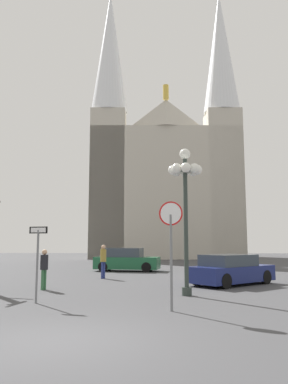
{
  "coord_description": "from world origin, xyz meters",
  "views": [
    {
      "loc": [
        2.06,
        -7.73,
        1.94
      ],
      "look_at": [
        0.72,
        20.58,
        5.67
      ],
      "focal_mm": 35.63,
      "sensor_mm": 36.0,
      "label": 1
    }
  ],
  "objects_px": {
    "pedestrian_walking": "(44,265)",
    "pedestrian_standing": "(103,258)",
    "stop_sign": "(171,235)",
    "one_way_arrow_sign": "(38,255)",
    "street_lamp": "(185,186)",
    "parked_car_far_navy": "(231,270)",
    "parked_car_near_green": "(126,260)",
    "cathedral": "(165,175)"
  },
  "relations": [
    {
      "from": "stop_sign",
      "to": "pedestrian_standing",
      "type": "bearing_deg",
      "value": 109.78
    },
    {
      "from": "parked_car_near_green",
      "to": "parked_car_far_navy",
      "type": "distance_m",
      "value": 9.81
    },
    {
      "from": "one_way_arrow_sign",
      "to": "parked_car_far_navy",
      "type": "height_order",
      "value": "one_way_arrow_sign"
    },
    {
      "from": "stop_sign",
      "to": "one_way_arrow_sign",
      "type": "bearing_deg",
      "value": 164.13
    },
    {
      "from": "pedestrian_standing",
      "to": "stop_sign",
      "type": "bearing_deg",
      "value": -70.22
    },
    {
      "from": "street_lamp",
      "to": "pedestrian_walking",
      "type": "relative_size",
      "value": 3.35
    },
    {
      "from": "street_lamp",
      "to": "pedestrian_walking",
      "type": "xyz_separation_m",
      "value": [
        -5.76,
        1.43,
        -3.05
      ]
    },
    {
      "from": "cathedral",
      "to": "one_way_arrow_sign",
      "type": "height_order",
      "value": "cathedral"
    },
    {
      "from": "parked_car_near_green",
      "to": "parked_car_far_navy",
      "type": "xyz_separation_m",
      "value": [
        5.56,
        -8.09,
        -0.07
      ]
    },
    {
      "from": "cathedral",
      "to": "parked_car_far_navy",
      "type": "height_order",
      "value": "cathedral"
    },
    {
      "from": "one_way_arrow_sign",
      "to": "parked_car_far_navy",
      "type": "relative_size",
      "value": 0.56
    },
    {
      "from": "one_way_arrow_sign",
      "to": "street_lamp",
      "type": "relative_size",
      "value": 0.44
    },
    {
      "from": "parked_car_far_navy",
      "to": "pedestrian_standing",
      "type": "distance_m",
      "value": 6.89
    },
    {
      "from": "parked_car_far_navy",
      "to": "cathedral",
      "type": "bearing_deg",
      "value": 95.27
    },
    {
      "from": "stop_sign",
      "to": "street_lamp",
      "type": "distance_m",
      "value": 3.78
    },
    {
      "from": "parked_car_far_navy",
      "to": "pedestrian_standing",
      "type": "relative_size",
      "value": 2.45
    },
    {
      "from": "pedestrian_standing",
      "to": "parked_car_far_navy",
      "type": "bearing_deg",
      "value": -23.29
    },
    {
      "from": "stop_sign",
      "to": "parked_car_near_green",
      "type": "bearing_deg",
      "value": 100.18
    },
    {
      "from": "cathedral",
      "to": "street_lamp",
      "type": "bearing_deg",
      "value": -89.13
    },
    {
      "from": "street_lamp",
      "to": "parked_car_far_navy",
      "type": "distance_m",
      "value": 5.43
    },
    {
      "from": "parked_car_near_green",
      "to": "pedestrian_walking",
      "type": "bearing_deg",
      "value": -103.41
    },
    {
      "from": "stop_sign",
      "to": "street_lamp",
      "type": "xyz_separation_m",
      "value": [
        0.63,
        3.21,
        1.9
      ]
    },
    {
      "from": "stop_sign",
      "to": "pedestrian_walking",
      "type": "relative_size",
      "value": 1.91
    },
    {
      "from": "street_lamp",
      "to": "one_way_arrow_sign",
      "type": "bearing_deg",
      "value": -158.04
    },
    {
      "from": "pedestrian_walking",
      "to": "pedestrian_standing",
      "type": "distance_m",
      "value": 5.18
    },
    {
      "from": "cathedral",
      "to": "parked_car_near_green",
      "type": "height_order",
      "value": "cathedral"
    },
    {
      "from": "one_way_arrow_sign",
      "to": "pedestrian_walking",
      "type": "bearing_deg",
      "value": 103.65
    },
    {
      "from": "stop_sign",
      "to": "parked_car_far_navy",
      "type": "height_order",
      "value": "stop_sign"
    },
    {
      "from": "street_lamp",
      "to": "pedestrian_walking",
      "type": "distance_m",
      "value": 6.67
    },
    {
      "from": "cathedral",
      "to": "pedestrian_walking",
      "type": "distance_m",
      "value": 33.86
    },
    {
      "from": "street_lamp",
      "to": "parked_car_near_green",
      "type": "bearing_deg",
      "value": 105.79
    },
    {
      "from": "stop_sign",
      "to": "pedestrian_walking",
      "type": "bearing_deg",
      "value": 137.86
    },
    {
      "from": "one_way_arrow_sign",
      "to": "parked_car_near_green",
      "type": "bearing_deg",
      "value": 83.25
    },
    {
      "from": "parked_car_near_green",
      "to": "cathedral",
      "type": "bearing_deg",
      "value": 82.69
    },
    {
      "from": "pedestrian_walking",
      "to": "pedestrian_standing",
      "type": "relative_size",
      "value": 0.91
    },
    {
      "from": "pedestrian_walking",
      "to": "pedestrian_standing",
      "type": "bearing_deg",
      "value": 70.9
    },
    {
      "from": "cathedral",
      "to": "pedestrian_standing",
      "type": "bearing_deg",
      "value": -97.44
    },
    {
      "from": "parked_car_far_navy",
      "to": "parked_car_near_green",
      "type": "bearing_deg",
      "value": 124.51
    },
    {
      "from": "one_way_arrow_sign",
      "to": "cathedral",
      "type": "bearing_deg",
      "value": 82.91
    },
    {
      "from": "cathedral",
      "to": "parked_car_far_navy",
      "type": "relative_size",
      "value": 7.85
    },
    {
      "from": "cathedral",
      "to": "stop_sign",
      "type": "relative_size",
      "value": 11.05
    },
    {
      "from": "parked_car_far_navy",
      "to": "pedestrian_standing",
      "type": "height_order",
      "value": "pedestrian_standing"
    }
  ]
}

